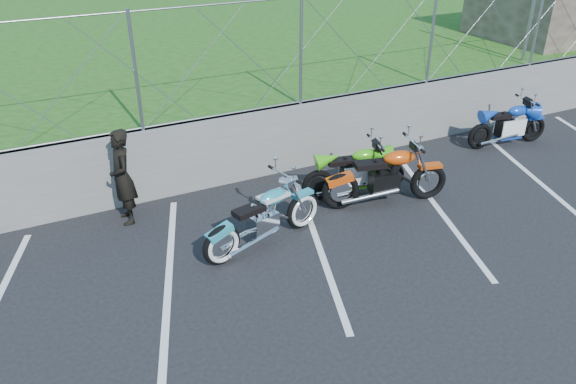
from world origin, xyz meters
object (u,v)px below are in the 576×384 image
naked_orange (387,179)px  sportbike_green (356,173)px  sportbike_blue (509,126)px  person_standing (122,177)px  cruiser_turquoise (265,219)px

naked_orange → sportbike_green: bearing=135.0°
sportbike_blue → person_standing: bearing=-174.6°
cruiser_turquoise → naked_orange: 2.44m
naked_orange → sportbike_blue: naked_orange is taller
cruiser_turquoise → sportbike_green: 2.24m
cruiser_turquoise → person_standing: 2.46m
naked_orange → sportbike_blue: (3.86, 0.98, -0.06)m
cruiser_turquoise → sportbike_blue: (6.28, 1.21, -0.01)m
sportbike_green → person_standing: size_ratio=1.19×
person_standing → naked_orange: bearing=69.6°
cruiser_turquoise → sportbike_green: bearing=5.7°
sportbike_blue → person_standing: size_ratio=1.19×
person_standing → sportbike_green: bearing=75.1°
person_standing → sportbike_blue: bearing=85.2°
sportbike_green → sportbike_blue: size_ratio=1.00×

